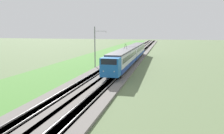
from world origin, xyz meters
TOP-DOWN VIEW (x-y plane):
  - ballast_main at (50.00, 0.00)m, footprint 240.00×4.40m
  - ballast_adjacent at (50.00, -3.84)m, footprint 240.00×4.40m
  - track_main at (50.00, 0.00)m, footprint 240.00×1.57m
  - track_adjacent at (50.00, -3.84)m, footprint 240.00×1.57m
  - grass_verge at (50.00, 6.45)m, footprint 240.00×14.00m
  - passenger_train at (44.48, -3.84)m, footprint 40.96×2.94m
  - catenary_mast_mid at (37.04, 2.45)m, footprint 0.22×2.56m

SIDE VIEW (x-z plane):
  - grass_verge at x=50.00m, z-range 0.00..0.12m
  - ballast_main at x=50.00m, z-range 0.00..0.30m
  - ballast_adjacent at x=50.00m, z-range 0.00..0.30m
  - track_main at x=50.00m, z-range -0.07..0.38m
  - track_adjacent at x=50.00m, z-range -0.07..0.38m
  - passenger_train at x=44.48m, z-range -0.16..4.97m
  - catenary_mast_mid at x=37.04m, z-range 0.14..8.70m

